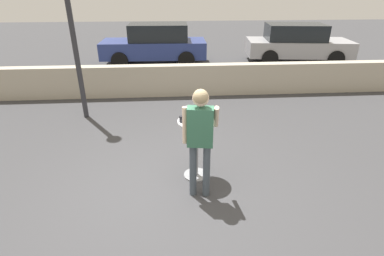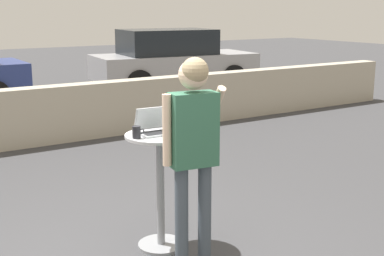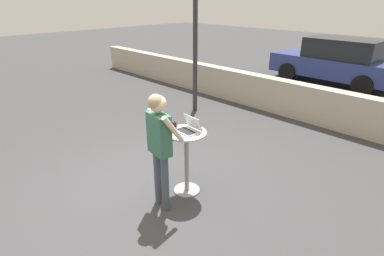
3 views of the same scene
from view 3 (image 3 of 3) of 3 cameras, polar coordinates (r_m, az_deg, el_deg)
The scene contains 8 objects.
ground_plane at distance 5.10m, azimuth -8.72°, elevation -11.30°, with size 50.00×50.00×0.00m, color #3D3D3F.
pavement_kerb at distance 8.28m, azimuth 18.27°, elevation 5.29°, with size 17.08×0.35×0.91m.
cafe_table at distance 4.65m, azimuth -1.05°, elevation -5.17°, with size 0.61×0.61×1.05m.
laptop at distance 4.48m, azimuth -0.60°, elevation 0.01°, with size 0.37×0.30×0.22m.
coffee_mug at distance 4.59m, azimuth -3.37°, elevation 0.59°, with size 0.11×0.07×0.11m.
standing_person at distance 4.12m, azimuth -6.25°, elevation -1.94°, with size 0.55×0.36×1.77m.
parked_car_near_street at distance 11.97m, azimuth 25.74°, elevation 11.37°, with size 4.25×1.86×1.62m.
street_lamp at distance 7.85m, azimuth 0.64°, elevation 21.15°, with size 0.32×0.32×3.91m.
Camera 3 is at (3.45, -2.38, 2.90)m, focal length 28.00 mm.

